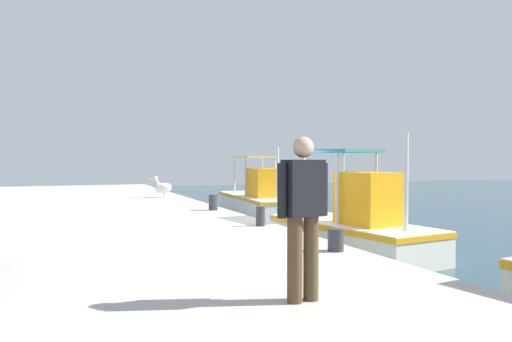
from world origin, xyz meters
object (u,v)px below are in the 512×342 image
at_px(fishing_boat_nearest, 259,199).
at_px(mooring_bollard_nearest, 213,202).
at_px(fisherman_standing, 303,211).
at_px(mooring_bollard_second, 260,216).
at_px(fishing_boat_second, 354,227).
at_px(pelican, 163,187).
at_px(mooring_bollard_third, 336,240).

bearing_deg(fishing_boat_nearest, mooring_bollard_nearest, -33.92).
relative_size(fisherman_standing, mooring_bollard_nearest, 3.83).
bearing_deg(mooring_bollard_second, fishing_boat_second, 89.44).
distance_m(pelican, mooring_bollard_nearest, 5.22).
relative_size(fishing_boat_second, mooring_bollard_third, 13.49).
distance_m(fishing_boat_second, mooring_bollard_third, 4.03).
distance_m(pelican, mooring_bollard_second, 8.85).
bearing_deg(pelican, fishing_boat_nearest, 91.15).
relative_size(fishing_boat_nearest, pelican, 6.50).
relative_size(fishing_boat_nearest, mooring_bollard_nearest, 14.01).
height_order(fishing_boat_second, mooring_bollard_nearest, fishing_boat_second).
distance_m(fishing_boat_nearest, fisherman_standing, 15.50).
relative_size(fishing_boat_nearest, mooring_bollard_third, 17.45).
height_order(pelican, mooring_bollard_third, pelican).
distance_m(pelican, mooring_bollard_third, 12.09).
relative_size(mooring_bollard_second, mooring_bollard_third, 1.22).
relative_size(fishing_boat_nearest, mooring_bollard_second, 14.29).
distance_m(fishing_boat_second, fisherman_standing, 7.04).
bearing_deg(mooring_bollard_nearest, fishing_boat_nearest, 146.08).
height_order(fishing_boat_nearest, pelican, fishing_boat_nearest).
bearing_deg(fishing_boat_second, mooring_bollard_third, -36.69).
height_order(fishing_boat_second, mooring_bollard_third, fishing_boat_second).
bearing_deg(mooring_bollard_third, mooring_bollard_second, 180.00).
height_order(fisherman_standing, mooring_bollard_nearest, fisherman_standing).
height_order(mooring_bollard_second, mooring_bollard_third, mooring_bollard_second).
xyz_separation_m(fishing_boat_second, mooring_bollard_third, (3.22, -2.40, 0.33)).
bearing_deg(mooring_bollard_third, mooring_bollard_nearest, 180.00).
distance_m(fishing_boat_nearest, mooring_bollard_second, 9.61).
bearing_deg(fishing_boat_second, pelican, -162.17).
bearing_deg(mooring_bollard_second, pelican, -177.06).
xyz_separation_m(fishing_boat_second, fisherman_standing, (5.56, -4.18, 1.10)).
relative_size(pelican, mooring_bollard_nearest, 2.16).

